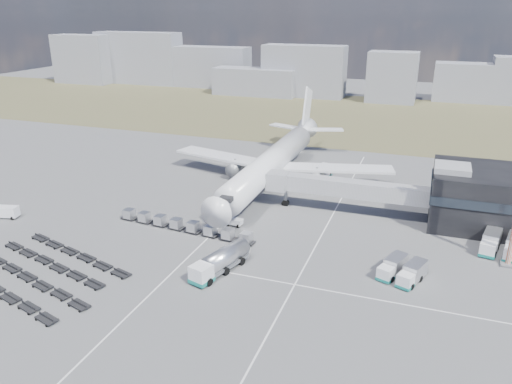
% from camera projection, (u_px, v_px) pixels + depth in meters
% --- Properties ---
extents(ground, '(420.00, 420.00, 0.00)m').
position_uv_depth(ground, '(215.00, 244.00, 82.72)').
color(ground, '#565659').
rests_on(ground, ground).
extents(grass_strip, '(420.00, 90.00, 0.01)m').
position_uv_depth(grass_strip, '(339.00, 116.00, 179.81)').
color(grass_strip, brown).
rests_on(grass_strip, ground).
extents(lane_markings, '(47.12, 110.00, 0.01)m').
position_uv_depth(lane_markings, '(276.00, 245.00, 82.28)').
color(lane_markings, silver).
rests_on(lane_markings, ground).
extents(jet_bridge, '(30.30, 3.80, 7.05)m').
position_uv_depth(jet_bridge, '(335.00, 187.00, 93.97)').
color(jet_bridge, '#939399').
rests_on(jet_bridge, ground).
extents(airliner, '(51.59, 64.53, 17.62)m').
position_uv_depth(airliner, '(274.00, 160.00, 109.45)').
color(airliner, white).
rests_on(airliner, ground).
extents(skyline, '(301.77, 27.06, 25.18)m').
position_uv_depth(skyline, '(332.00, 73.00, 216.67)').
color(skyline, gray).
rests_on(skyline, ground).
extents(fuel_tanker, '(5.81, 11.36, 3.56)m').
position_uv_depth(fuel_tanker, '(220.00, 261.00, 73.38)').
color(fuel_tanker, white).
rests_on(fuel_tanker, ground).
extents(pushback_tug, '(2.88, 1.70, 1.32)m').
position_uv_depth(pushback_tug, '(235.00, 222.00, 89.43)').
color(pushback_tug, white).
rests_on(pushback_tug, ground).
extents(utility_van, '(4.53, 2.81, 2.25)m').
position_uv_depth(utility_van, '(7.00, 212.00, 92.59)').
color(utility_van, white).
rests_on(utility_van, ground).
extents(catering_truck, '(3.43, 6.41, 2.79)m').
position_uv_depth(catering_truck, '(323.00, 173.00, 113.61)').
color(catering_truck, white).
rests_on(catering_truck, ground).
extents(service_trucks_near, '(7.02, 7.60, 2.48)m').
position_uv_depth(service_trucks_near, '(402.00, 270.00, 71.78)').
color(service_trucks_near, white).
rests_on(service_trucks_near, ground).
extents(uld_row, '(26.85, 4.17, 1.81)m').
position_uv_depth(uld_row, '(184.00, 225.00, 87.13)').
color(uld_row, black).
rests_on(uld_row, ground).
extents(baggage_dollies, '(29.77, 21.44, 0.74)m').
position_uv_depth(baggage_dollies, '(36.00, 270.00, 73.83)').
color(baggage_dollies, black).
rests_on(baggage_dollies, ground).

